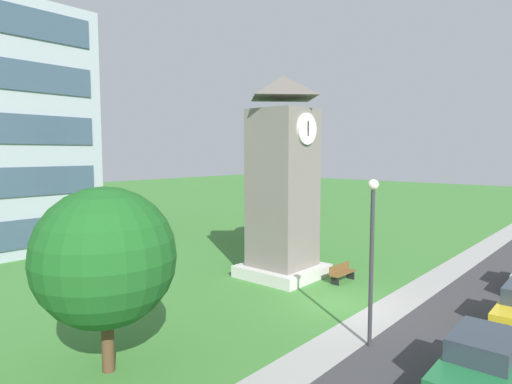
% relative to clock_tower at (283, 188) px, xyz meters
% --- Properties ---
extents(ground_plane, '(160.00, 160.00, 0.00)m').
position_rel_clock_tower_xyz_m(ground_plane, '(-1.98, -4.38, -4.70)').
color(ground_plane, '#3D7A33').
extents(street_asphalt, '(120.00, 7.20, 0.01)m').
position_rel_clock_tower_xyz_m(street_asphalt, '(-1.98, -10.83, -4.69)').
color(street_asphalt, '#38383A').
rests_on(street_asphalt, ground).
extents(kerb_strip, '(120.00, 1.60, 0.01)m').
position_rel_clock_tower_xyz_m(kerb_strip, '(-1.98, -6.43, -4.69)').
color(kerb_strip, '#9E9E99').
rests_on(kerb_strip, ground).
extents(clock_tower, '(3.86, 3.86, 10.50)m').
position_rel_clock_tower_xyz_m(clock_tower, '(0.00, 0.00, 0.00)').
color(clock_tower, slate).
rests_on(clock_tower, ground).
extents(park_bench, '(1.82, 0.56, 0.88)m').
position_rel_clock_tower_xyz_m(park_bench, '(1.20, -2.91, -4.24)').
color(park_bench, brown).
rests_on(park_bench, ground).
extents(street_lamp, '(0.36, 0.36, 5.70)m').
position_rel_clock_tower_xyz_m(street_lamp, '(-4.73, -7.38, -1.15)').
color(street_lamp, '#333338').
rests_on(street_lamp, ground).
extents(tree_by_building, '(2.90, 2.90, 4.80)m').
position_rel_clock_tower_xyz_m(tree_by_building, '(6.48, 6.22, -1.38)').
color(tree_by_building, '#513823').
rests_on(tree_by_building, ground).
extents(tree_near_tower, '(4.20, 4.20, 5.60)m').
position_rel_clock_tower_xyz_m(tree_near_tower, '(-11.49, -2.23, -1.21)').
color(tree_near_tower, '#513823').
rests_on(tree_near_tower, ground).
extents(parked_car_green, '(4.35, 1.99, 1.69)m').
position_rel_clock_tower_xyz_m(parked_car_green, '(-5.58, -11.06, -3.84)').
color(parked_car_green, '#1E6B38').
rests_on(parked_car_green, ground).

